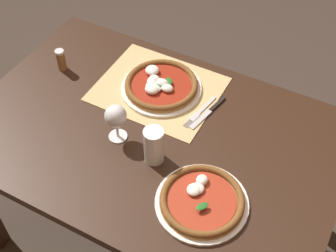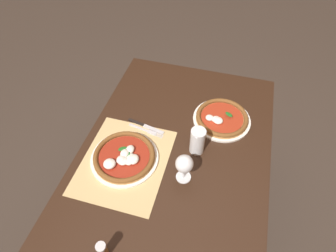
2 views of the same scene
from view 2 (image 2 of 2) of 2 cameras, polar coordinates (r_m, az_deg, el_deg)
The scene contains 10 objects.
ground_plane at distance 2.03m, azimuth 0.77°, elevation -17.99°, with size 24.00×24.00×0.00m, color #382D26.
dining_table at distance 1.46m, azimuth 1.02°, elevation -8.22°, with size 1.40×0.92×0.74m.
paper_placemat at distance 1.38m, azimuth -8.77°, elevation -7.11°, with size 0.48×0.40×0.00m, color tan.
pizza_near at distance 1.36m, azimuth -8.86°, elevation -6.21°, with size 0.33×0.33×0.05m.
pizza_far at distance 1.54m, azimuth 10.86°, elevation 1.59°, with size 0.31×0.31×0.05m.
wine_glass at distance 1.23m, azimuth 3.35°, elevation -7.85°, with size 0.08×0.08×0.16m.
pint_glass at distance 1.35m, azimuth 5.99°, elevation -3.11°, with size 0.07×0.07×0.15m.
fork at distance 1.47m, azimuth -4.48°, elevation -0.94°, with size 0.05×0.20×0.00m.
knife at distance 1.49m, azimuth -4.52°, elevation -0.03°, with size 0.06×0.21×0.01m.
pepper_shaker at distance 1.16m, azimuth -13.14°, elevation -23.39°, with size 0.04×0.04×0.10m.
Camera 2 is at (0.76, 0.18, 1.87)m, focal length 30.00 mm.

